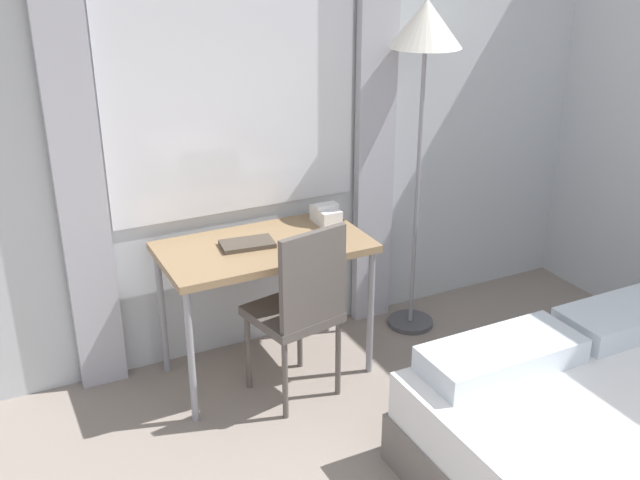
# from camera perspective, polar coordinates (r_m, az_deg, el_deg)

# --- Properties ---
(wall_back_with_window) EXTENTS (5.55, 0.13, 2.70)m
(wall_back_with_window) POSITION_cam_1_polar(r_m,az_deg,el_deg) (4.08, -6.04, 9.16)
(wall_back_with_window) COLOR silver
(wall_back_with_window) RESTS_ON ground_plane
(desk) EXTENTS (1.09, 0.60, 0.78)m
(desk) POSITION_cam_1_polar(r_m,az_deg,el_deg) (3.94, -4.26, -1.22)
(desk) COLOR #937551
(desk) RESTS_ON ground_plane
(desk_chair) EXTENTS (0.47, 0.47, 0.98)m
(desk_chair) POSITION_cam_1_polar(r_m,az_deg,el_deg) (3.77, -1.50, -4.90)
(desk_chair) COLOR #59514C
(desk_chair) RESTS_ON ground_plane
(standing_lamp) EXTENTS (0.40, 0.40, 1.95)m
(standing_lamp) POSITION_cam_1_polar(r_m,az_deg,el_deg) (4.19, 8.01, 14.38)
(standing_lamp) COLOR #4C4C51
(standing_lamp) RESTS_ON ground_plane
(telephone) EXTENTS (0.13, 0.19, 0.11)m
(telephone) POSITION_cam_1_polar(r_m,az_deg,el_deg) (4.15, 0.46, 1.94)
(telephone) COLOR white
(telephone) RESTS_ON desk
(book) EXTENTS (0.29, 0.19, 0.02)m
(book) POSITION_cam_1_polar(r_m,az_deg,el_deg) (3.89, -5.56, -0.29)
(book) COLOR #4C4238
(book) RESTS_ON desk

